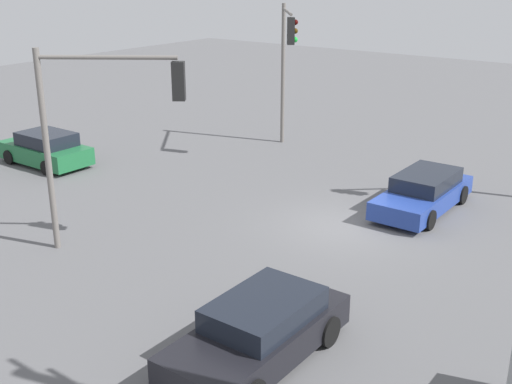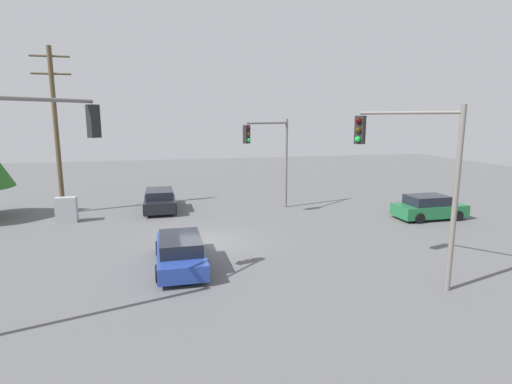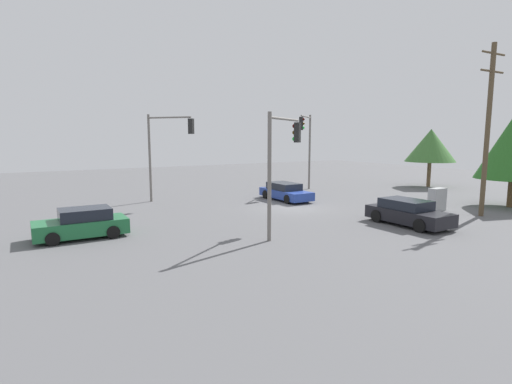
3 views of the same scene
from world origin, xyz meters
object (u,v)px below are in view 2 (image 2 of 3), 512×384
object	(u,v)px
sedan_green	(429,208)
electrical_cabinet	(66,210)
sedan_dark	(160,200)
traffic_signal_cross	(414,164)
traffic_signal_main	(22,166)
traffic_signal_aux	(271,148)
sedan_blue	(180,251)

from	to	relation	value
sedan_green	electrical_cabinet	distance (m)	21.10
sedan_dark	traffic_signal_cross	distance (m)	16.78
traffic_signal_main	traffic_signal_aux	distance (m)	15.73
sedan_blue	electrical_cabinet	bearing A→B (deg)	124.81
traffic_signal_aux	electrical_cabinet	world-z (taller)	traffic_signal_aux
sedan_dark	sedan_green	bearing A→B (deg)	-21.20
sedan_blue	traffic_signal_cross	bearing A→B (deg)	-22.95
sedan_dark	traffic_signal_main	xyz separation A→B (m)	(-3.65, -13.63, 3.89)
traffic_signal_cross	electrical_cabinet	distance (m)	18.72
sedan_green	electrical_cabinet	bearing A→B (deg)	-101.27
traffic_signal_main	traffic_signal_aux	xyz separation A→B (m)	(10.54, 11.67, -0.54)
sedan_dark	sedan_blue	xyz separation A→B (m)	(0.77, -10.45, -0.04)
traffic_signal_main	electrical_cabinet	world-z (taller)	traffic_signal_main
traffic_signal_main	sedan_green	bearing A→B (deg)	-19.34
sedan_green	traffic_signal_main	size ratio (longest dim) A/B	0.62
sedan_blue	electrical_cabinet	world-z (taller)	electrical_cabinet
sedan_blue	electrical_cabinet	size ratio (longest dim) A/B	3.22
sedan_green	electrical_cabinet	size ratio (longest dim) A/B	2.81
sedan_dark	traffic_signal_main	size ratio (longest dim) A/B	0.68
sedan_blue	sedan_dark	bearing A→B (deg)	94.20
sedan_dark	traffic_signal_main	bearing A→B (deg)	-104.99
traffic_signal_main	traffic_signal_cross	world-z (taller)	traffic_signal_main
sedan_blue	traffic_signal_cross	xyz separation A→B (m)	(8.00, -3.39, 3.69)
sedan_blue	sedan_green	size ratio (longest dim) A/B	1.14
traffic_signal_cross	sedan_blue	bearing A→B (deg)	28.02
sedan_blue	traffic_signal_aux	xyz separation A→B (m)	(6.13, 8.48, 3.40)
sedan_blue	sedan_green	distance (m)	15.39
sedan_blue	traffic_signal_main	bearing A→B (deg)	-144.22
sedan_blue	traffic_signal_aux	bearing A→B (deg)	54.16
sedan_blue	traffic_signal_main	xyz separation A→B (m)	(-4.42, -3.18, 3.93)
sedan_green	traffic_signal_cross	xyz separation A→B (m)	(-6.74, -7.83, 3.65)
sedan_dark	electrical_cabinet	bearing A→B (deg)	-160.00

